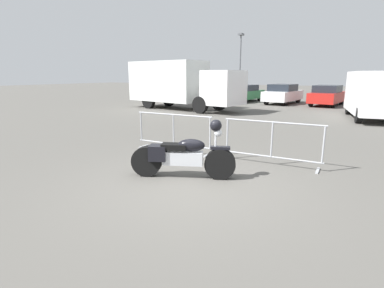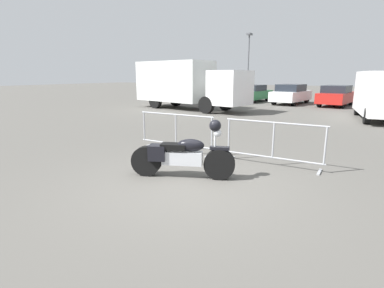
% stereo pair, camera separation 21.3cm
% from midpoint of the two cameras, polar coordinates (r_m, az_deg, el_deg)
% --- Properties ---
extents(ground_plane, '(120.00, 120.00, 0.00)m').
position_cam_midpoint_polar(ground_plane, '(5.98, 0.58, -7.94)').
color(ground_plane, '#54514C').
extents(motorcycle, '(2.13, 1.01, 1.26)m').
position_cam_midpoint_polar(motorcycle, '(6.32, -0.91, -2.20)').
color(motorcycle, black).
rests_on(motorcycle, ground).
extents(crowd_barrier_near, '(2.39, 0.47, 1.07)m').
position_cam_midpoint_polar(crowd_barrier_near, '(8.54, -2.38, 2.34)').
color(crowd_barrier_near, '#9EA0A5').
rests_on(crowd_barrier_near, ground).
extents(crowd_barrier_far, '(2.39, 0.47, 1.07)m').
position_cam_midpoint_polar(crowd_barrier_far, '(7.41, 16.01, 0.16)').
color(crowd_barrier_far, '#9EA0A5').
rests_on(crowd_barrier_far, ground).
extents(box_truck, '(7.96, 3.48, 2.98)m').
position_cam_midpoint_polar(box_truck, '(19.27, -1.01, 11.55)').
color(box_truck, silver).
rests_on(box_truck, ground).
extents(delivery_van, '(2.73, 5.25, 2.31)m').
position_cam_midpoint_polar(delivery_van, '(17.33, 32.93, 8.01)').
color(delivery_van, white).
rests_on(delivery_van, ground).
extents(parked_car_tan, '(2.35, 4.66, 1.52)m').
position_cam_midpoint_polar(parked_car_tan, '(27.36, -0.83, 10.18)').
color(parked_car_tan, tan).
rests_on(parked_car_tan, ground).
extents(parked_car_maroon, '(2.22, 4.41, 1.44)m').
position_cam_midpoint_polar(parked_car_maroon, '(26.40, 5.61, 9.92)').
color(parked_car_maroon, maroon).
rests_on(parked_car_maroon, ground).
extents(parked_car_green, '(2.10, 4.15, 1.35)m').
position_cam_midpoint_polar(parked_car_green, '(25.01, 11.81, 9.45)').
color(parked_car_green, '#236B38').
rests_on(parked_car_green, ground).
extents(parked_car_white, '(2.26, 4.47, 1.46)m').
position_cam_midpoint_polar(parked_car_white, '(23.86, 18.60, 9.01)').
color(parked_car_white, white).
rests_on(parked_car_white, ground).
extents(parked_car_red, '(2.21, 4.38, 1.43)m').
position_cam_midpoint_polar(parked_car_red, '(23.43, 26.02, 8.28)').
color(parked_car_red, '#B21E19').
rests_on(parked_car_red, ground).
extents(street_lamp, '(0.36, 0.70, 5.68)m').
position_cam_midpoint_polar(street_lamp, '(28.09, 10.93, 16.03)').
color(street_lamp, '#595B60').
rests_on(street_lamp, ground).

